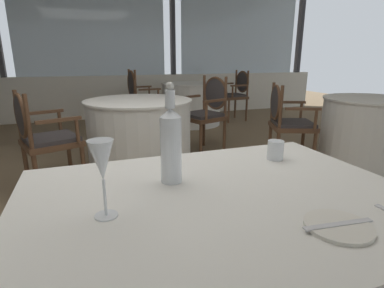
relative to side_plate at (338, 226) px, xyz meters
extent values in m
plane|color=#756047|center=(-0.32, 1.38, -0.76)|extent=(15.52, 15.52, 0.00)
cube|color=silver|center=(-0.32, 5.86, -0.33)|extent=(10.12, 0.12, 0.85)
cube|color=silver|center=(-0.32, 5.88, 0.98)|extent=(2.79, 0.02, 1.78)
cube|color=silver|center=(2.85, 5.88, 0.98)|extent=(2.79, 0.02, 1.78)
cube|color=#333338|center=(1.27, 5.86, 0.98)|extent=(0.08, 0.14, 1.78)
cube|color=#333338|center=(4.44, 5.86, 0.98)|extent=(0.08, 0.14, 1.78)
cube|color=silver|center=(-0.20, 0.27, -0.02)|extent=(1.26, 0.93, 0.02)
cylinder|color=silver|center=(0.00, 0.00, 0.00)|extent=(0.17, 0.17, 0.01)
cube|color=silver|center=(0.00, 0.00, 0.01)|extent=(0.20, 0.04, 0.00)
cylinder|color=white|center=(-0.32, 0.44, 0.11)|extent=(0.07, 0.07, 0.23)
cone|color=white|center=(-0.32, 0.44, 0.24)|extent=(0.07, 0.07, 0.03)
cylinder|color=white|center=(-0.32, 0.44, 0.29)|extent=(0.03, 0.03, 0.06)
sphere|color=silver|center=(-0.32, 0.44, 0.33)|extent=(0.03, 0.03, 0.03)
cylinder|color=white|center=(-0.56, 0.26, 0.00)|extent=(0.06, 0.06, 0.00)
cylinder|color=white|center=(-0.56, 0.26, 0.05)|extent=(0.01, 0.01, 0.10)
cone|color=white|center=(-0.56, 0.26, 0.16)|extent=(0.07, 0.07, 0.11)
cylinder|color=white|center=(0.17, 0.53, 0.04)|extent=(0.07, 0.07, 0.08)
cylinder|color=silver|center=(2.44, 1.97, -0.02)|extent=(1.05, 1.05, 0.02)
cylinder|color=silver|center=(2.44, 1.97, -0.39)|extent=(1.01, 1.01, 0.73)
cube|color=brown|center=(1.64, 2.29, -0.33)|extent=(0.60, 0.60, 0.05)
cube|color=#383333|center=(1.64, 2.29, -0.29)|extent=(0.55, 0.55, 0.04)
cylinder|color=brown|center=(1.90, 2.40, -0.56)|extent=(0.04, 0.04, 0.40)
cylinder|color=brown|center=(1.75, 2.03, -0.56)|extent=(0.04, 0.04, 0.40)
cylinder|color=brown|center=(1.53, 2.55, -0.56)|extent=(0.04, 0.04, 0.40)
cylinder|color=brown|center=(1.38, 2.18, -0.56)|extent=(0.04, 0.04, 0.40)
cylinder|color=brown|center=(1.53, 2.55, -0.08)|extent=(0.04, 0.04, 0.46)
cylinder|color=brown|center=(1.38, 2.18, -0.08)|extent=(0.04, 0.04, 0.46)
ellipsoid|color=#383333|center=(1.44, 2.37, -0.06)|extent=(0.19, 0.38, 0.38)
torus|color=brown|center=(1.44, 2.37, -0.06)|extent=(0.18, 0.38, 0.40)
cube|color=brown|center=(1.75, 2.51, -0.09)|extent=(0.36, 0.17, 0.03)
cylinder|color=brown|center=(1.88, 2.46, -0.20)|extent=(0.03, 0.03, 0.22)
cube|color=brown|center=(1.57, 2.05, -0.09)|extent=(0.36, 0.17, 0.03)
cylinder|color=brown|center=(1.70, 2.00, -0.20)|extent=(0.03, 0.03, 0.22)
cylinder|color=silver|center=(1.26, 4.69, -0.02)|extent=(1.07, 1.07, 0.02)
cylinder|color=silver|center=(1.26, 4.69, -0.39)|extent=(1.04, 1.04, 0.73)
cube|color=brown|center=(2.14, 4.77, -0.31)|extent=(0.50, 0.50, 0.05)
cube|color=#383333|center=(2.14, 4.77, -0.26)|extent=(0.46, 0.46, 0.04)
cylinder|color=brown|center=(1.96, 4.55, -0.54)|extent=(0.04, 0.04, 0.43)
cylinder|color=brown|center=(1.92, 4.95, -0.54)|extent=(0.04, 0.04, 0.43)
cylinder|color=brown|center=(2.35, 4.59, -0.54)|extent=(0.04, 0.04, 0.43)
cylinder|color=brown|center=(2.32, 4.99, -0.54)|extent=(0.04, 0.04, 0.43)
cylinder|color=brown|center=(2.35, 4.59, -0.04)|extent=(0.04, 0.04, 0.48)
cylinder|color=brown|center=(2.32, 4.99, -0.04)|extent=(0.04, 0.04, 0.48)
ellipsoid|color=#383333|center=(2.35, 4.79, -0.02)|extent=(0.09, 0.39, 0.40)
torus|color=brown|center=(2.35, 4.79, -0.02)|extent=(0.07, 0.42, 0.42)
cube|color=brown|center=(2.14, 4.52, -0.06)|extent=(0.37, 0.07, 0.03)
cylinder|color=brown|center=(2.00, 4.51, -0.17)|extent=(0.03, 0.03, 0.22)
cube|color=brown|center=(2.09, 5.02, -0.06)|extent=(0.37, 0.07, 0.03)
cylinder|color=brown|center=(1.95, 5.00, -0.17)|extent=(0.03, 0.03, 0.22)
cube|color=brown|center=(0.39, 4.61, -0.31)|extent=(0.50, 0.50, 0.05)
cube|color=#383333|center=(0.39, 4.61, -0.26)|extent=(0.46, 0.46, 0.04)
cylinder|color=brown|center=(0.57, 4.83, -0.54)|extent=(0.04, 0.04, 0.43)
cylinder|color=brown|center=(0.61, 4.43, -0.54)|extent=(0.04, 0.04, 0.43)
cylinder|color=brown|center=(0.17, 4.79, -0.54)|extent=(0.04, 0.04, 0.43)
cylinder|color=brown|center=(0.21, 4.39, -0.54)|extent=(0.04, 0.04, 0.43)
cylinder|color=brown|center=(0.17, 4.79, -0.02)|extent=(0.04, 0.04, 0.53)
cylinder|color=brown|center=(0.21, 4.39, -0.02)|extent=(0.04, 0.04, 0.53)
ellipsoid|color=#383333|center=(0.17, 4.59, 0.01)|extent=(0.09, 0.39, 0.44)
torus|color=brown|center=(0.17, 4.59, 0.01)|extent=(0.07, 0.46, 0.45)
cube|color=brown|center=(0.39, 4.86, -0.06)|extent=(0.37, 0.07, 0.03)
cylinder|color=brown|center=(0.53, 4.87, -0.17)|extent=(0.03, 0.03, 0.22)
cube|color=brown|center=(0.43, 4.36, -0.06)|extent=(0.37, 0.07, 0.03)
cylinder|color=brown|center=(0.57, 4.38, -0.17)|extent=(0.03, 0.03, 0.22)
cylinder|color=silver|center=(-0.04, 2.71, -0.02)|extent=(1.14, 1.14, 0.02)
cylinder|color=silver|center=(-0.04, 2.71, -0.39)|extent=(1.11, 1.11, 0.73)
cube|color=brown|center=(0.82, 3.01, -0.31)|extent=(0.59, 0.59, 0.05)
cube|color=#383333|center=(0.82, 3.01, -0.27)|extent=(0.54, 0.54, 0.04)
cylinder|color=brown|center=(0.70, 2.76, -0.55)|extent=(0.04, 0.04, 0.42)
cylinder|color=brown|center=(0.56, 3.14, -0.55)|extent=(0.04, 0.04, 0.42)
cylinder|color=brown|center=(1.07, 2.89, -0.55)|extent=(0.04, 0.04, 0.42)
cylinder|color=brown|center=(0.94, 3.27, -0.55)|extent=(0.04, 0.04, 0.42)
cylinder|color=brown|center=(1.07, 2.89, -0.04)|extent=(0.04, 0.04, 0.49)
cylinder|color=brown|center=(0.94, 3.27, -0.04)|extent=(0.04, 0.04, 0.49)
ellipsoid|color=#383333|center=(1.02, 3.09, -0.01)|extent=(0.18, 0.39, 0.41)
torus|color=brown|center=(1.02, 3.09, -0.01)|extent=(0.17, 0.41, 0.42)
cube|color=brown|center=(0.88, 2.77, -0.06)|extent=(0.36, 0.16, 0.03)
cylinder|color=brown|center=(0.75, 2.73, -0.17)|extent=(0.03, 0.03, 0.22)
cube|color=brown|center=(0.72, 3.24, -0.06)|extent=(0.36, 0.16, 0.03)
cylinder|color=brown|center=(0.58, 3.20, -0.17)|extent=(0.03, 0.03, 0.22)
cube|color=brown|center=(-0.90, 2.41, -0.32)|extent=(0.59, 0.59, 0.05)
cube|color=#383333|center=(-0.90, 2.41, -0.28)|extent=(0.54, 0.54, 0.04)
cylinder|color=brown|center=(-0.78, 2.66, -0.55)|extent=(0.04, 0.04, 0.41)
cylinder|color=brown|center=(-0.65, 2.28, -0.55)|extent=(0.04, 0.04, 0.41)
cylinder|color=brown|center=(-1.16, 2.53, -0.55)|extent=(0.04, 0.04, 0.41)
cylinder|color=brown|center=(-1.02, 2.15, -0.55)|extent=(0.04, 0.04, 0.41)
cylinder|color=brown|center=(-1.16, 2.53, -0.07)|extent=(0.04, 0.04, 0.45)
cylinder|color=brown|center=(-1.02, 2.15, -0.07)|extent=(0.04, 0.04, 0.45)
ellipsoid|color=#383333|center=(-1.10, 2.34, -0.05)|extent=(0.18, 0.39, 0.38)
torus|color=brown|center=(-1.10, 2.34, -0.05)|extent=(0.16, 0.38, 0.39)
cube|color=brown|center=(-0.97, 2.65, -0.08)|extent=(0.36, 0.16, 0.03)
cylinder|color=brown|center=(-0.83, 2.70, -0.19)|extent=(0.03, 0.03, 0.22)
cube|color=brown|center=(-0.80, 2.18, -0.08)|extent=(0.36, 0.16, 0.03)
cylinder|color=brown|center=(-0.67, 2.22, -0.19)|extent=(0.03, 0.03, 0.22)
camera|label=1|loc=(-0.59, -0.53, 0.42)|focal=28.36mm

